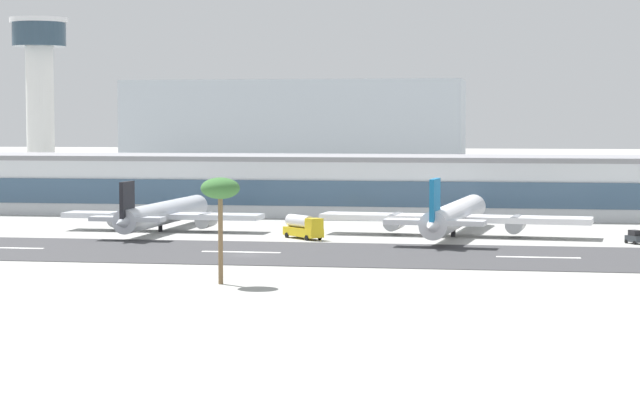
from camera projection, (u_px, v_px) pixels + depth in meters
ground_plane at (247, 256)px, 180.67m from camera, size 1400.00×1400.00×0.00m
runway_strip at (253, 252)px, 184.72m from camera, size 800.00×32.65×0.08m
runway_centreline_dash_3 at (6, 248)px, 191.06m from camera, size 12.00×1.20×0.01m
runway_centreline_dash_4 at (241, 252)px, 185.02m from camera, size 12.00×1.20×0.01m
runway_centreline_dash_5 at (538, 257)px, 177.89m from camera, size 12.00×1.20×0.01m
terminal_building at (339, 185)px, 260.32m from camera, size 217.86×26.52×12.39m
control_tower at (40, 85)px, 309.75m from camera, size 14.40×14.40×45.24m
distant_hotel_block at (295, 131)px, 407.90m from camera, size 110.73×31.74×32.76m
airliner_black_tail_gate_0 at (161, 214)px, 219.81m from camera, size 36.27×46.72×9.75m
airliner_blue_tail_gate_1 at (454, 217)px, 210.16m from camera, size 46.62×51.36×10.73m
service_baggage_tug_0 at (635, 237)px, 198.09m from camera, size 3.06×3.57×2.20m
service_fuel_truck_1 at (303, 227)px, 206.26m from camera, size 7.79×7.90×3.95m
palm_tree_1 at (220, 191)px, 148.63m from camera, size 4.72×4.72×12.89m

